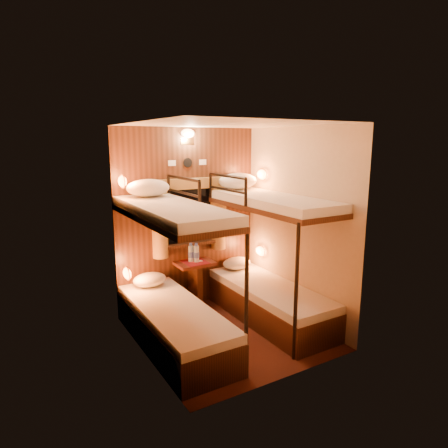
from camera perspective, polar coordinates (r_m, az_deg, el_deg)
floor at (r=4.88m, az=0.54°, el=-15.34°), size 2.10×2.10×0.00m
ceiling at (r=4.35m, az=0.61°, el=14.10°), size 2.10×2.10×0.00m
wall_back at (r=5.37m, az=-5.23°, el=0.72°), size 2.40×0.00×2.40m
wall_front at (r=3.63m, az=9.19°, el=-4.72°), size 2.40×0.00×2.40m
wall_left at (r=4.05m, az=-11.64°, el=-3.09°), size 0.00×2.40×2.40m
wall_right at (r=5.04m, az=10.35°, el=-0.14°), size 0.00×2.40×2.40m
back_panel at (r=5.36m, az=-5.16°, el=0.70°), size 2.00×0.03×2.40m
bunk_left at (r=4.43m, az=-7.22°, el=-10.37°), size 0.72×1.90×1.82m
bunk_right at (r=5.05m, az=6.51°, el=-7.57°), size 0.72×1.90×1.82m
window at (r=5.33m, az=-5.01°, el=0.44°), size 1.00×0.12×0.79m
curtains at (r=5.29m, az=-4.87°, el=1.26°), size 1.10×0.22×1.00m
back_fixtures at (r=5.23m, az=-5.20°, el=11.96°), size 0.54×0.09×0.48m
reading_lamps at (r=5.05m, az=-3.53°, el=0.52°), size 2.00×0.20×1.25m
table at (r=5.40m, az=-4.15°, el=-7.83°), size 0.50×0.34×0.66m
bottle_left at (r=5.29m, az=-3.97°, el=-4.30°), size 0.07×0.07×0.26m
bottle_right at (r=5.32m, az=-4.76°, el=-4.24°), size 0.07×0.07×0.26m
sachet_a at (r=5.35m, az=-3.50°, el=-5.33°), size 0.08×0.07×0.01m
sachet_b at (r=5.36m, az=-3.55°, el=-5.30°), size 0.08×0.06×0.01m
pillow_lower_left at (r=5.08m, az=-10.57°, el=-7.80°), size 0.42×0.30×0.17m
pillow_lower_right at (r=5.65m, az=1.84°, el=-5.59°), size 0.42×0.30×0.17m
pillow_upper_left at (r=4.76m, az=-10.78°, el=5.10°), size 0.52×0.37×0.20m
pillow_upper_right at (r=5.41m, az=1.97°, el=6.16°), size 0.55×0.39×0.22m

